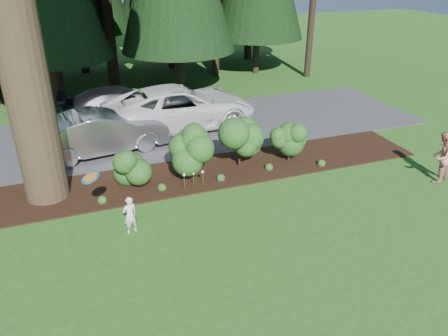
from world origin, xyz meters
name	(u,v)px	position (x,y,z in m)	size (l,w,h in m)	color
ground	(230,226)	(0.00, 0.00, 0.00)	(80.00, 80.00, 0.00)	#245718
mulch_bed	(195,174)	(0.00, 3.25, 0.03)	(16.00, 2.50, 0.05)	black
driveway	(166,131)	(0.00, 7.50, 0.01)	(22.00, 6.00, 0.03)	#38383A
shrub_row	(218,151)	(0.77, 3.14, 0.81)	(6.53, 1.60, 1.61)	#164919
lily_cluster	(193,174)	(-0.30, 2.40, 0.50)	(0.69, 0.09, 0.57)	#164919
car_silver_wagon	(102,132)	(-2.64, 6.15, 0.82)	(1.67, 4.78, 1.57)	#AAAAAE
car_white_suv	(180,107)	(0.69, 7.67, 0.91)	(2.92, 6.33, 1.76)	silver
car_dark_suv	(122,105)	(-1.50, 9.23, 0.77)	(2.07, 5.10, 1.48)	black
child	(130,215)	(-2.54, 0.66, 0.53)	(0.39, 0.25, 1.06)	white
adult	(441,157)	(7.26, 0.17, 0.84)	(0.82, 0.64, 1.68)	red
frisbee	(90,178)	(-3.38, 0.80, 1.72)	(0.46, 0.47, 0.22)	#16637B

